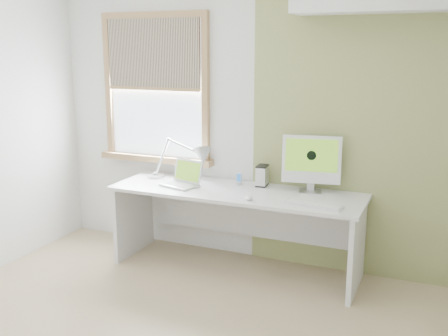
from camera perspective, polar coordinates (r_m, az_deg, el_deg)
The scene contains 11 objects.
room at distance 3.20m, azimuth -7.40°, elevation 1.37°, with size 4.04×3.54×2.64m.
accent_wall at distance 4.52m, azimuth 15.31°, elevation 4.39°, with size 2.00×0.02×2.60m, color #929056.
window at distance 5.14m, azimuth -7.45°, elevation 8.45°, with size 1.20×0.14×1.42m.
desk at distance 4.66m, azimuth 1.58°, elevation -4.55°, with size 2.20×0.70×0.73m.
desk_lamp at distance 4.88m, azimuth -3.31°, elevation 1.03°, with size 0.70×0.30×0.39m.
laptop at distance 4.72m, azimuth -4.42°, elevation -1.21°, with size 0.37×0.33×0.22m.
phone_dock at distance 4.72m, azimuth 1.63°, elevation -1.45°, with size 0.07×0.07×0.12m.
external_drive at distance 4.69m, azimuth 4.15°, elevation -0.82°, with size 0.10×0.15×0.19m.
imac at distance 4.51m, azimuth 9.44°, elevation 0.79°, with size 0.50×0.20×0.48m.
keyboard at distance 4.17m, azimuth 9.65°, elevation -3.92°, with size 0.47×0.19×0.02m.
mouse at distance 4.28m, azimuth 2.68°, elevation -3.25°, with size 0.06×0.10×0.03m, color white.
Camera 1 is at (1.60, -2.70, 1.93)m, focal length 42.29 mm.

